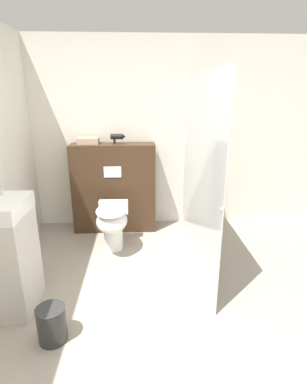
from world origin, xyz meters
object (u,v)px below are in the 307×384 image
(sink_vanity, at_px, (3,256))
(waste_bin, at_px, (52,324))
(hair_drier, at_px, (117,137))
(toilet, at_px, (112,222))

(sink_vanity, relative_size, waste_bin, 4.02)
(hair_drier, xyz_separation_m, waste_bin, (-0.40, -1.99, -1.13))
(sink_vanity, bearing_deg, hair_drier, 61.38)
(sink_vanity, height_order, hair_drier, hair_drier)
(sink_vanity, distance_m, waste_bin, 0.71)
(hair_drier, bearing_deg, waste_bin, -101.30)
(toilet, relative_size, sink_vanity, 0.52)
(hair_drier, distance_m, waste_bin, 2.32)
(waste_bin, bearing_deg, sink_vanity, 139.83)
(toilet, bearing_deg, waste_bin, -104.30)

